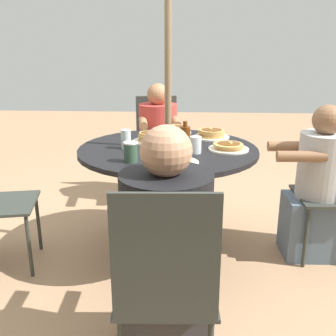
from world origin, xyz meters
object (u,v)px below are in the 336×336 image
object	(u,v)px
syrup_bottle	(185,132)
drinking_glass_a	(196,145)
pancake_plate_d	(151,138)
diner_west	(166,264)
pancake_plate_a	(229,147)
drinking_glass_b	(126,139)
coffee_cup	(131,152)
patio_table	(168,167)
patio_chair_west	(166,283)
diner_north	(315,190)
pancake_plate_b	(212,134)
pancake_plate_e	(176,159)
patio_chair_east	(157,141)
diner_east	(158,149)
pancake_plate_c	(174,130)

from	to	relation	value
syrup_bottle	drinking_glass_a	bearing A→B (deg)	101.38
pancake_plate_d	syrup_bottle	size ratio (longest dim) A/B	1.95
diner_west	pancake_plate_a	world-z (taller)	diner_west
diner_west	drinking_glass_b	xyz separation A→B (m)	(0.32, -0.94, 0.33)
pancake_plate_a	pancake_plate_d	bearing A→B (deg)	-19.13
pancake_plate_a	coffee_cup	xyz separation A→B (m)	(0.59, 0.30, 0.04)
patio_table	patio_chair_west	bearing A→B (deg)	92.88
patio_table	diner_north	distance (m)	1.00
diner_north	pancake_plate_a	distance (m)	0.67
pancake_plate_b	pancake_plate_d	xyz separation A→B (m)	(0.42, 0.15, 0.00)
pancake_plate_a	pancake_plate_e	size ratio (longest dim) A/B	1.00
patio_chair_east	pancake_plate_e	bearing A→B (deg)	90.48
patio_table	diner_west	distance (m)	0.99
patio_table	drinking_glass_a	xyz separation A→B (m)	(-0.18, 0.12, 0.18)
diner_east	drinking_glass_b	distance (m)	1.08
syrup_bottle	drinking_glass_b	world-z (taller)	syrup_bottle
patio_table	diner_west	bearing A→B (deg)	92.88
coffee_cup	drinking_glass_a	size ratio (longest dim) A/B	1.10
pancake_plate_e	coffee_cup	xyz separation A→B (m)	(0.26, -0.02, 0.03)
diner_north	diner_west	xyz separation A→B (m)	(0.94, 1.02, 0.02)
patio_table	syrup_bottle	xyz separation A→B (m)	(-0.11, -0.23, 0.18)
patio_chair_east	diner_east	distance (m)	0.18
pancake_plate_a	drinking_glass_a	xyz separation A→B (m)	(0.21, 0.09, 0.03)
diner_north	patio_chair_east	distance (m)	1.61
patio_chair_west	pancake_plate_e	bearing A→B (deg)	86.60
pancake_plate_c	pancake_plate_d	distance (m)	0.32
patio_table	pancake_plate_d	bearing A→B (deg)	-48.17
patio_table	patio_chair_east	bearing A→B (deg)	-81.61
drinking_glass_a	syrup_bottle	bearing A→B (deg)	-78.62
patio_table	patio_chair_west	world-z (taller)	patio_chair_west
diner_north	diner_east	distance (m)	1.47
patio_chair_east	pancake_plate_e	distance (m)	1.56
syrup_bottle	pancake_plate_e	bearing A→B (deg)	86.09
pancake_plate_b	patio_table	bearing A→B (deg)	44.85
patio_table	drinking_glass_b	world-z (taller)	drinking_glass_b
drinking_glass_a	pancake_plate_b	bearing A→B (deg)	-105.86
patio_chair_west	pancake_plate_b	world-z (taller)	patio_chair_west
patio_chair_west	pancake_plate_d	distance (m)	1.35
pancake_plate_d	pancake_plate_b	bearing A→B (deg)	-159.92
syrup_bottle	coffee_cup	bearing A→B (deg)	62.06
patio_chair_east	diner_west	bearing A→B (deg)	87.48
patio_chair_west	diner_west	world-z (taller)	diner_west
diner_north	pancake_plate_b	world-z (taller)	diner_north
patio_chair_east	pancake_plate_b	world-z (taller)	patio_chair_east
diner_north	patio_chair_west	size ratio (longest dim) A/B	1.11
pancake_plate_c	syrup_bottle	size ratio (longest dim) A/B	1.95
patio_chair_west	pancake_plate_c	world-z (taller)	patio_chair_west
patio_chair_west	pancake_plate_b	bearing A→B (deg)	77.83
patio_table	pancake_plate_c	bearing A→B (deg)	-92.96
patio_chair_east	pancake_plate_d	bearing A→B (deg)	84.10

